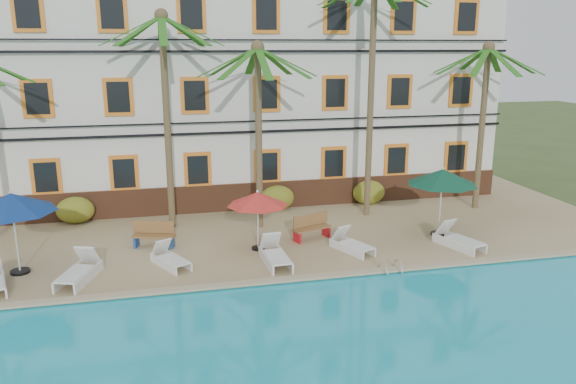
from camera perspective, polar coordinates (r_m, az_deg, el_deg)
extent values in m
plane|color=#384C23|center=(18.22, -2.46, -8.71)|extent=(100.00, 100.00, 0.00)
cube|color=tan|center=(22.80, -4.81, -3.54)|extent=(30.00, 12.00, 0.25)
cube|color=tan|center=(17.30, -1.91, -9.01)|extent=(30.00, 0.35, 0.06)
cube|color=silver|center=(26.70, -6.65, 10.31)|extent=(25.00, 6.00, 10.00)
cube|color=brown|center=(24.43, -5.51, -0.54)|extent=(25.00, 0.12, 1.20)
cube|color=orange|center=(24.36, -23.36, 1.41)|extent=(1.15, 0.10, 1.50)
cube|color=black|center=(24.31, -23.38, 1.39)|extent=(0.85, 0.04, 1.20)
cube|color=orange|center=(23.99, -16.31, 1.85)|extent=(1.15, 0.10, 1.50)
cube|color=black|center=(23.94, -16.31, 1.82)|extent=(0.85, 0.04, 1.20)
cube|color=orange|center=(24.00, -9.15, 2.26)|extent=(1.15, 0.10, 1.50)
cube|color=black|center=(23.95, -9.14, 2.23)|extent=(0.85, 0.04, 1.20)
cube|color=orange|center=(24.37, -2.09, 2.63)|extent=(1.15, 0.10, 1.50)
cube|color=black|center=(24.32, -2.07, 2.60)|extent=(0.85, 0.04, 1.20)
cube|color=orange|center=(25.11, 4.65, 2.94)|extent=(1.15, 0.10, 1.50)
cube|color=black|center=(25.06, 4.68, 2.92)|extent=(0.85, 0.04, 1.20)
cube|color=orange|center=(26.16, 10.93, 3.20)|extent=(1.15, 0.10, 1.50)
cube|color=black|center=(26.12, 10.98, 3.18)|extent=(0.85, 0.04, 1.20)
cube|color=orange|center=(27.51, 16.67, 3.40)|extent=(1.15, 0.10, 1.50)
cube|color=black|center=(27.47, 16.72, 3.38)|extent=(0.85, 0.04, 1.20)
cube|color=orange|center=(23.91, -24.11, 8.66)|extent=(1.15, 0.10, 1.50)
cube|color=black|center=(23.86, -24.13, 8.65)|extent=(0.85, 0.04, 1.20)
cube|color=orange|center=(23.53, -16.85, 9.23)|extent=(1.15, 0.10, 1.50)
cube|color=black|center=(23.48, -16.86, 9.21)|extent=(0.85, 0.04, 1.20)
cube|color=orange|center=(23.54, -9.45, 9.65)|extent=(1.15, 0.10, 1.50)
cube|color=black|center=(23.49, -9.44, 9.64)|extent=(0.85, 0.04, 1.20)
cube|color=orange|center=(23.92, -2.16, 9.91)|extent=(1.15, 0.10, 1.50)
cube|color=black|center=(23.87, -2.14, 9.90)|extent=(0.85, 0.04, 1.20)
cube|color=orange|center=(24.67, 4.80, 10.01)|extent=(1.15, 0.10, 1.50)
cube|color=black|center=(24.62, 4.84, 10.00)|extent=(0.85, 0.04, 1.20)
cube|color=orange|center=(25.74, 11.27, 9.98)|extent=(1.15, 0.10, 1.50)
cube|color=black|center=(25.70, 11.31, 9.97)|extent=(0.85, 0.04, 1.20)
cube|color=orange|center=(27.11, 17.15, 9.84)|extent=(1.15, 0.10, 1.50)
cube|color=black|center=(27.07, 17.20, 9.83)|extent=(0.85, 0.04, 1.20)
cube|color=orange|center=(23.86, -24.94, 16.30)|extent=(1.15, 0.10, 1.50)
cube|color=black|center=(23.81, -24.96, 16.31)|extent=(0.85, 0.04, 1.20)
cube|color=orange|center=(23.48, -17.45, 17.01)|extent=(1.15, 0.10, 1.50)
cube|color=black|center=(23.43, -17.45, 17.01)|extent=(0.85, 0.04, 1.20)
cube|color=orange|center=(23.49, -9.79, 17.44)|extent=(1.15, 0.10, 1.50)
cube|color=black|center=(23.44, -9.78, 17.45)|extent=(0.85, 0.04, 1.20)
cube|color=orange|center=(23.87, -2.24, 17.58)|extent=(1.15, 0.10, 1.50)
cube|color=black|center=(23.82, -2.22, 17.59)|extent=(0.85, 0.04, 1.20)
cube|color=orange|center=(24.62, 4.96, 17.45)|extent=(1.15, 0.10, 1.50)
cube|color=black|center=(24.57, 5.00, 17.46)|extent=(0.85, 0.04, 1.20)
cube|color=orange|center=(25.70, 11.64, 17.10)|extent=(1.15, 0.10, 1.50)
cube|color=black|center=(25.65, 11.68, 17.10)|extent=(0.85, 0.04, 1.20)
cube|color=orange|center=(27.07, 17.67, 16.59)|extent=(1.15, 0.10, 1.50)
cube|color=black|center=(27.03, 17.73, 16.59)|extent=(0.85, 0.04, 1.20)
cube|color=black|center=(23.71, -5.64, 6.04)|extent=(25.00, 0.08, 0.10)
cube|color=black|center=(23.65, -5.66, 7.11)|extent=(25.00, 0.08, 0.06)
cube|color=black|center=(23.45, -5.84, 14.03)|extent=(25.00, 0.08, 0.10)
cube|color=black|center=(23.45, -5.87, 15.13)|extent=(25.00, 0.08, 0.06)
cylinder|color=brown|center=(21.99, -12.17, 6.61)|extent=(0.26, 0.26, 8.04)
sphere|color=brown|center=(21.82, -12.76, 17.11)|extent=(0.50, 0.50, 0.50)
cube|color=#225F16|center=(22.93, -12.72, 15.62)|extent=(0.28, 2.27, 1.11)
cube|color=#225F16|center=(22.60, -14.80, 15.52)|extent=(1.80, 1.80, 1.11)
cube|color=#225F16|center=(21.81, -15.75, 15.51)|extent=(2.27, 0.28, 1.11)
cube|color=#225F16|center=(21.01, -14.90, 15.62)|extent=(1.80, 1.80, 1.11)
cube|color=#225F16|center=(20.68, -12.63, 15.78)|extent=(0.28, 2.27, 1.11)
cube|color=#225F16|center=(21.03, -10.39, 15.86)|extent=(1.80, 1.80, 1.11)
cube|color=#225F16|center=(21.85, -9.60, 15.84)|extent=(2.27, 0.28, 1.11)
cube|color=#225F16|center=(22.63, -10.61, 15.75)|extent=(1.80, 1.80, 1.11)
cylinder|color=brown|center=(21.57, -2.99, 5.27)|extent=(0.26, 0.26, 6.93)
sphere|color=brown|center=(21.29, -3.11, 14.51)|extent=(0.50, 0.50, 0.50)
cube|color=#225F16|center=(22.41, -3.61, 13.12)|extent=(0.28, 2.27, 1.11)
cube|color=#225F16|center=(21.96, -5.57, 13.06)|extent=(1.80, 1.80, 1.11)
cube|color=#225F16|center=(21.13, -6.19, 12.98)|extent=(2.27, 0.28, 1.11)
cube|color=#225F16|center=(20.38, -4.95, 12.95)|extent=(1.80, 1.80, 1.11)
cube|color=#225F16|center=(20.19, -2.52, 12.98)|extent=(0.28, 2.27, 1.11)
cube|color=#225F16|center=(20.67, -0.46, 13.03)|extent=(1.80, 1.80, 1.11)
cube|color=#225F16|center=(21.52, -0.06, 13.09)|extent=(2.27, 0.28, 1.11)
cube|color=#225F16|center=(22.23, -1.39, 13.14)|extent=(1.80, 1.80, 1.11)
cylinder|color=brown|center=(23.19, 8.39, 9.04)|extent=(0.26, 0.26, 9.54)
cylinder|color=brown|center=(25.60, 19.07, 5.95)|extent=(0.26, 0.26, 6.91)
sphere|color=brown|center=(25.36, 19.73, 13.68)|extent=(0.50, 0.50, 0.50)
cube|color=#225F16|center=(26.33, 18.29, 12.62)|extent=(0.28, 2.27, 1.11)
cube|color=#225F16|center=(25.64, 17.11, 12.67)|extent=(1.80, 1.80, 1.11)
cube|color=#225F16|center=(24.78, 17.37, 12.61)|extent=(2.27, 0.28, 1.11)
cube|color=#225F16|center=(24.27, 19.02, 12.45)|extent=(1.80, 1.80, 1.11)
cube|color=#225F16|center=(24.42, 21.06, 12.29)|extent=(0.28, 2.27, 1.11)
cube|color=#225F16|center=(25.14, 22.18, 12.22)|extent=(1.80, 1.80, 1.11)
cube|color=#225F16|center=(25.98, 21.77, 12.31)|extent=(2.27, 0.28, 1.11)
cube|color=#225F16|center=(26.47, 20.18, 12.47)|extent=(1.80, 1.80, 1.11)
ellipsoid|color=#2C5718|center=(24.18, -20.80, -1.74)|extent=(1.50, 0.90, 1.10)
ellipsoid|color=#2C5718|center=(24.42, -1.12, -0.60)|extent=(1.50, 0.90, 1.10)
ellipsoid|color=#2C5718|center=(25.61, 8.20, -0.03)|extent=(1.50, 0.90, 1.10)
cylinder|color=black|center=(19.84, -25.55, -7.30)|extent=(0.60, 0.60, 0.09)
cylinder|color=silver|center=(19.44, -25.96, -3.87)|extent=(0.06, 0.06, 2.58)
cone|color=navy|center=(19.16, -26.29, -0.97)|extent=(2.69, 2.69, 0.59)
sphere|color=silver|center=(19.09, -26.40, -0.04)|extent=(0.10, 0.10, 0.10)
cylinder|color=black|center=(19.96, -3.04, -5.71)|extent=(0.48, 0.48, 0.07)
cylinder|color=silver|center=(19.63, -3.08, -2.98)|extent=(0.06, 0.06, 2.06)
cone|color=red|center=(19.40, -3.11, -0.68)|extent=(2.15, 2.15, 0.47)
sphere|color=silver|center=(19.33, -3.12, 0.06)|extent=(0.10, 0.10, 0.10)
cylinder|color=black|center=(22.14, 15.02, -4.11)|extent=(0.59, 0.59, 0.08)
cylinder|color=silver|center=(21.79, 15.23, -1.06)|extent=(0.06, 0.06, 2.53)
cone|color=#0D412D|center=(21.55, 15.41, 1.50)|extent=(2.63, 2.63, 0.58)
sphere|color=silver|center=(21.48, 15.47, 2.32)|extent=(0.10, 0.10, 0.10)
cube|color=silver|center=(18.81, -26.84, -8.31)|extent=(0.52, 1.64, 0.27)
cube|color=silver|center=(18.15, -20.88, -7.79)|extent=(1.05, 1.52, 0.06)
cube|color=silver|center=(18.86, -19.69, -6.02)|extent=(0.77, 0.69, 0.69)
cube|color=silver|center=(18.57, -21.37, -7.92)|extent=(0.68, 1.90, 0.32)
cube|color=silver|center=(18.30, -19.55, -8.09)|extent=(0.68, 1.90, 0.32)
cube|color=silver|center=(18.55, -11.48, -6.76)|extent=(1.04, 1.31, 0.06)
cube|color=silver|center=(19.16, -12.73, -5.45)|extent=(0.69, 0.64, 0.60)
cube|color=silver|center=(18.67, -12.55, -7.18)|extent=(0.83, 1.53, 0.28)
cube|color=silver|center=(18.91, -11.07, -6.81)|extent=(0.83, 1.53, 0.28)
cube|color=silver|center=(18.28, -1.08, -6.62)|extent=(0.70, 1.41, 0.06)
cube|color=silver|center=(19.06, -1.82, -4.93)|extent=(0.66, 0.54, 0.69)
cube|color=silver|center=(18.51, -2.25, -6.95)|extent=(0.15, 1.97, 0.32)
cube|color=silver|center=(18.66, -0.33, -6.76)|extent=(0.15, 1.97, 0.32)
cube|color=silver|center=(19.59, 7.02, -5.37)|extent=(1.00, 1.34, 0.06)
cube|color=silver|center=(20.10, 5.38, -4.14)|extent=(0.70, 0.64, 0.61)
cube|color=silver|center=(19.62, 5.93, -5.80)|extent=(0.74, 1.62, 0.28)
cube|color=silver|center=(19.99, 7.13, -5.45)|extent=(0.74, 1.62, 0.28)
cube|color=silver|center=(20.74, 17.55, -4.72)|extent=(1.02, 1.48, 0.06)
cube|color=silver|center=(21.25, 15.70, -3.44)|extent=(0.75, 0.67, 0.68)
cube|color=silver|center=(20.73, 16.40, -5.16)|extent=(0.67, 1.85, 0.31)
cube|color=silver|center=(21.18, 17.54, -4.83)|extent=(0.67, 1.85, 0.31)
cube|color=olive|center=(20.52, -13.47, -4.35)|extent=(1.57, 0.87, 0.06)
cube|color=olive|center=(20.64, -13.34, -3.45)|extent=(1.45, 0.50, 0.45)
cube|color=#1A4292|center=(20.80, -15.15, -4.88)|extent=(0.21, 0.45, 0.40)
cube|color=#1A4292|center=(20.42, -11.69, -5.04)|extent=(0.21, 0.45, 0.40)
cube|color=olive|center=(20.79, 2.45, -3.71)|extent=(1.56, 0.92, 0.06)
cube|color=olive|center=(20.88, 2.11, -2.84)|extent=(1.44, 0.55, 0.45)
cube|color=#B0141B|center=(20.51, 0.94, -4.62)|extent=(0.22, 0.45, 0.40)
cube|color=#B0141B|center=(21.22, 3.89, -3.99)|extent=(0.22, 0.45, 0.40)
torus|color=silver|center=(18.23, 9.65, -8.05)|extent=(0.04, 0.74, 0.74)
torus|color=silver|center=(18.42, 11.10, -7.87)|extent=(0.04, 0.74, 0.74)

